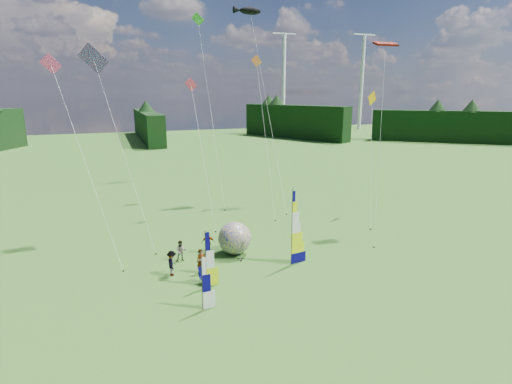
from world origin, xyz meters
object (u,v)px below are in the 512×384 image
object	(u,v)px
bol_inflatable	(235,238)
spectator_d	(208,243)
spectator_a	(201,261)
camp_chair	(204,276)
feather_banner_main	(292,229)
kite_whale	(267,100)
side_banner_left	(206,260)
spectator_b	(181,251)
spectator_c	(172,263)
side_banner_far	(202,284)

from	to	relation	value
bol_inflatable	spectator_d	xyz separation A→B (m)	(-1.88, 0.82, -0.40)
spectator_a	camp_chair	bearing A→B (deg)	-104.22
feather_banner_main	kite_whale	bearing A→B (deg)	64.07
spectator_d	kite_whale	distance (m)	18.92
side_banner_left	bol_inflatable	xyz separation A→B (m)	(3.30, 4.50, -0.57)
side_banner_left	spectator_b	size ratio (longest dim) A/B	2.31
spectator_b	spectator_c	distance (m)	2.35
spectator_d	kite_whale	xyz separation A→B (m)	(9.83, 12.36, 10.41)
feather_banner_main	spectator_b	bearing A→B (deg)	145.38
spectator_b	spectator_c	xyz separation A→B (m)	(-0.99, -2.13, 0.08)
spectator_c	camp_chair	distance (m)	2.67
spectator_d	camp_chair	world-z (taller)	spectator_d
feather_banner_main	spectator_a	xyz separation A→B (m)	(-6.37, 0.89, -1.87)
bol_inflatable	spectator_a	distance (m)	4.01
feather_banner_main	spectator_a	distance (m)	6.70
spectator_c	spectator_b	bearing A→B (deg)	-20.40
spectator_b	bol_inflatable	bearing A→B (deg)	8.27
spectator_d	kite_whale	bearing A→B (deg)	-116.67
feather_banner_main	spectator_b	size ratio (longest dim) A/B	3.46
bol_inflatable	camp_chair	xyz separation A→B (m)	(-3.35, -4.08, -0.70)
feather_banner_main	side_banner_far	xyz separation A→B (m)	(-7.36, -3.84, -1.13)
spectator_c	side_banner_left	bearing A→B (deg)	-138.77
side_banner_far	spectator_c	xyz separation A→B (m)	(-0.94, 5.07, -0.72)
spectator_d	camp_chair	xyz separation A→B (m)	(-1.47, -4.90, -0.30)
feather_banner_main	kite_whale	distance (m)	19.18
spectator_d	camp_chair	bearing A→B (deg)	85.16
bol_inflatable	spectator_a	bearing A→B (deg)	-142.49
feather_banner_main	kite_whale	world-z (taller)	kite_whale
spectator_a	spectator_c	bearing A→B (deg)	161.97
side_banner_left	camp_chair	bearing A→B (deg)	95.31
spectator_a	spectator_d	size ratio (longest dim) A/B	1.01
spectator_d	spectator_b	bearing A→B (deg)	31.21
side_banner_left	feather_banner_main	bearing A→B (deg)	8.70
feather_banner_main	spectator_d	size ratio (longest dim) A/B	3.20
side_banner_far	spectator_c	size ratio (longest dim) A/B	1.83
kite_whale	bol_inflatable	bearing A→B (deg)	-115.38
feather_banner_main	bol_inflatable	xyz separation A→B (m)	(-3.21, 3.32, -1.47)
spectator_d	side_banner_far	bearing A→B (deg)	85.92
side_banner_left	spectator_c	xyz separation A→B (m)	(-1.79, 2.41, -0.95)
kite_whale	side_banner_left	bearing A→B (deg)	-116.75
spectator_b	spectator_a	bearing A→B (deg)	-60.52
spectator_b	kite_whale	xyz separation A→B (m)	(12.05, 13.14, 10.48)
spectator_a	spectator_d	bearing A→B (deg)	60.42
spectator_b	spectator_c	size ratio (longest dim) A/B	0.90
kite_whale	spectator_b	bearing A→B (deg)	-126.80
spectator_c	camp_chair	xyz separation A→B (m)	(1.74, -1.99, -0.32)
side_banner_far	spectator_c	distance (m)	5.21
spectator_c	spectator_d	xyz separation A→B (m)	(3.21, 2.91, -0.02)
feather_banner_main	camp_chair	distance (m)	6.95
feather_banner_main	bol_inflatable	distance (m)	4.85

